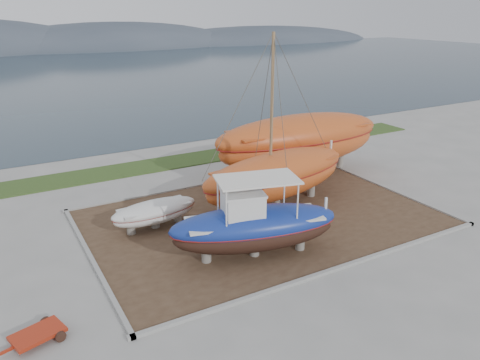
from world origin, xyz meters
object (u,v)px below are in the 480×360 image
orange_sailboat (278,125)px  red_trailer (38,337)px  blue_caique (255,218)px  white_dinghy (155,215)px  orange_bare_hull (299,146)px

orange_sailboat → red_trailer: orange_sailboat is taller
blue_caique → white_dinghy: (-2.94, 5.02, -1.18)m
white_dinghy → red_trailer: size_ratio=1.81×
orange_sailboat → orange_bare_hull: (4.33, 3.81, -2.76)m
blue_caique → orange_sailboat: 6.34m
red_trailer → orange_sailboat: bearing=5.5°
red_trailer → blue_caique: bearing=-8.4°
red_trailer → orange_bare_hull: bearing=11.0°
white_dinghy → red_trailer: 9.13m
blue_caique → orange_sailboat: (3.90, 4.06, 2.92)m
red_trailer → white_dinghy: bearing=27.8°
orange_bare_hull → blue_caique: bearing=-134.2°
orange_bare_hull → red_trailer: bearing=-150.4°
orange_sailboat → red_trailer: (-13.36, -5.41, -4.66)m
orange_sailboat → red_trailer: 15.15m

